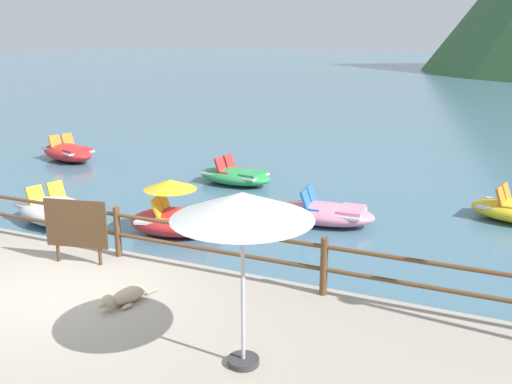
{
  "coord_description": "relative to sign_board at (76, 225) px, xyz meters",
  "views": [
    {
      "loc": [
        6.4,
        -6.46,
        4.41
      ],
      "look_at": [
        1.25,
        5.0,
        0.9
      ],
      "focal_mm": 40.11,
      "sensor_mm": 36.0,
      "label": 1
    }
  ],
  "objects": [
    {
      "name": "beach_umbrella",
      "position": [
        4.1,
        -1.73,
        1.32
      ],
      "size": [
        1.7,
        1.7,
        2.24
      ],
      "color": "#B2B2B7",
      "rests_on": "promenade_dock"
    },
    {
      "name": "pedal_boat_1",
      "position": [
        2.99,
        5.06,
        -0.86
      ],
      "size": [
        2.54,
        1.32,
        0.85
      ],
      "color": "pink",
      "rests_on": "ground"
    },
    {
      "name": "dog_resting",
      "position": [
        1.74,
        -0.98,
        -0.61
      ],
      "size": [
        0.47,
        1.05,
        0.26
      ],
      "color": "tan",
      "rests_on": "promenade_dock"
    },
    {
      "name": "pedal_boat_0",
      "position": [
        -2.87,
        2.48,
        -0.82
      ],
      "size": [
        2.64,
        1.95,
        0.91
      ],
      "color": "white",
      "rests_on": "ground"
    },
    {
      "name": "pedal_boat_2",
      "position": [
        -7.47,
        8.04,
        -0.82
      ],
      "size": [
        2.75,
        1.94,
        0.91
      ],
      "color": "red",
      "rests_on": "ground"
    },
    {
      "name": "pedal_boat_5",
      "position": [
        0.19,
        2.96,
        -0.69
      ],
      "size": [
        2.37,
        1.8,
        1.28
      ],
      "color": "red",
      "rests_on": "ground"
    },
    {
      "name": "ground_plane",
      "position": [
        0.44,
        39.03,
        -1.13
      ],
      "size": [
        200.0,
        200.0,
        0.0
      ],
      "primitive_type": "plane",
      "color": "#477084"
    },
    {
      "name": "sign_board",
      "position": [
        0.0,
        0.0,
        0.0
      ],
      "size": [
        1.16,
        0.29,
        1.19
      ],
      "color": "silver",
      "rests_on": "promenade_dock"
    },
    {
      "name": "dock_railing",
      "position": [
        0.44,
        0.58,
        -0.15
      ],
      "size": [
        23.92,
        0.12,
        0.95
      ],
      "color": "brown",
      "rests_on": "promenade_dock"
    },
    {
      "name": "pedal_boat_3",
      "position": [
        -0.58,
        7.54,
        -0.87
      ],
      "size": [
        2.47,
        1.45,
        0.83
      ],
      "color": "green",
      "rests_on": "ground"
    }
  ]
}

